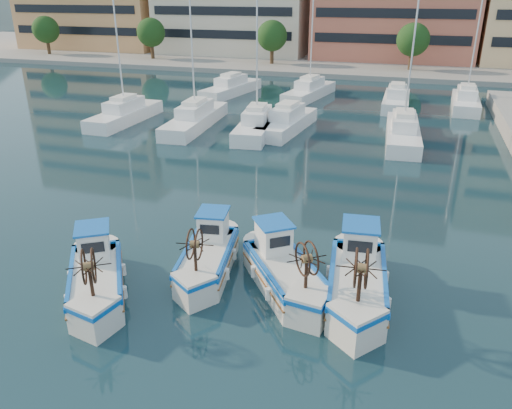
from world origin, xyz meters
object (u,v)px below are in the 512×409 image
Objects in this scene: fishing_boat_a at (96,275)px; fishing_boat_b at (208,254)px; fishing_boat_c at (283,269)px; fishing_boat_d at (358,277)px.

fishing_boat_a reaches higher than fishing_boat_b.
fishing_boat_d is at bearing -33.85° from fishing_boat_c.
fishing_boat_d reaches higher than fishing_boat_b.
fishing_boat_d is at bearing -10.79° from fishing_boat_b.
fishing_boat_a is 1.01× the size of fishing_boat_c.
fishing_boat_b is at bearing 172.42° from fishing_boat_d.
fishing_boat_c is at bearing -14.27° from fishing_boat_b.
fishing_boat_d reaches higher than fishing_boat_c.
fishing_boat_b is 3.01m from fishing_boat_c.
fishing_boat_b is 0.98× the size of fishing_boat_c.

